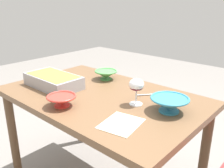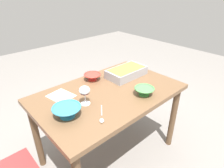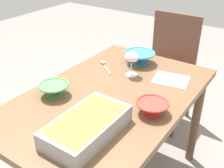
{
  "view_description": "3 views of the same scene",
  "coord_description": "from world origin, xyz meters",
  "px_view_note": "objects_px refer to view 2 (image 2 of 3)",
  "views": [
    {
      "loc": [
        1.0,
        -1.0,
        1.3
      ],
      "look_at": [
        0.11,
        -0.01,
        0.84
      ],
      "focal_mm": 38.8,
      "sensor_mm": 36.0,
      "label": 1
    },
    {
      "loc": [
        0.95,
        1.08,
        1.57
      ],
      "look_at": [
        -0.0,
        0.04,
        0.83
      ],
      "focal_mm": 30.82,
      "sensor_mm": 36.0,
      "label": 2
    },
    {
      "loc": [
        -1.06,
        -0.74,
        1.52
      ],
      "look_at": [
        0.05,
        0.02,
        0.77
      ],
      "focal_mm": 44.2,
      "sensor_mm": 36.0,
      "label": 3
    }
  ],
  "objects_px": {
    "serving_spoon": "(102,117)",
    "napkin": "(61,96)",
    "dining_table": "(109,101)",
    "casserole_dish": "(126,72)",
    "mixing_bowl": "(144,91)",
    "small_bowl": "(67,111)",
    "wine_glass": "(85,92)",
    "serving_bowl": "(92,76)"
  },
  "relations": [
    {
      "from": "serving_spoon",
      "to": "napkin",
      "type": "bearing_deg",
      "value": -82.06
    },
    {
      "from": "dining_table",
      "to": "casserole_dish",
      "type": "relative_size",
      "value": 3.16
    },
    {
      "from": "casserole_dish",
      "to": "mixing_bowl",
      "type": "distance_m",
      "value": 0.39
    },
    {
      "from": "casserole_dish",
      "to": "small_bowl",
      "type": "height_order",
      "value": "casserole_dish"
    },
    {
      "from": "wine_glass",
      "to": "mixing_bowl",
      "type": "relative_size",
      "value": 0.93
    },
    {
      "from": "small_bowl",
      "to": "serving_bowl",
      "type": "distance_m",
      "value": 0.58
    },
    {
      "from": "casserole_dish",
      "to": "mixing_bowl",
      "type": "bearing_deg",
      "value": 66.26
    },
    {
      "from": "dining_table",
      "to": "serving_bowl",
      "type": "distance_m",
      "value": 0.3
    },
    {
      "from": "wine_glass",
      "to": "napkin",
      "type": "bearing_deg",
      "value": -69.94
    },
    {
      "from": "napkin",
      "to": "serving_bowl",
      "type": "bearing_deg",
      "value": -170.39
    },
    {
      "from": "small_bowl",
      "to": "serving_spoon",
      "type": "distance_m",
      "value": 0.25
    },
    {
      "from": "casserole_dish",
      "to": "serving_bowl",
      "type": "xyz_separation_m",
      "value": [
        0.3,
        -0.16,
        -0.01
      ]
    },
    {
      "from": "dining_table",
      "to": "wine_glass",
      "type": "bearing_deg",
      "value": 4.54
    },
    {
      "from": "serving_bowl",
      "to": "small_bowl",
      "type": "bearing_deg",
      "value": 35.27
    },
    {
      "from": "wine_glass",
      "to": "small_bowl",
      "type": "bearing_deg",
      "value": 13.29
    },
    {
      "from": "casserole_dish",
      "to": "serving_spoon",
      "type": "xyz_separation_m",
      "value": [
        0.62,
        0.36,
        -0.04
      ]
    },
    {
      "from": "dining_table",
      "to": "serving_spoon",
      "type": "xyz_separation_m",
      "value": [
        0.28,
        0.24,
        0.1
      ]
    },
    {
      "from": "mixing_bowl",
      "to": "small_bowl",
      "type": "height_order",
      "value": "small_bowl"
    },
    {
      "from": "dining_table",
      "to": "mixing_bowl",
      "type": "bearing_deg",
      "value": 126.85
    },
    {
      "from": "casserole_dish",
      "to": "serving_bowl",
      "type": "height_order",
      "value": "casserole_dish"
    },
    {
      "from": "napkin",
      "to": "casserole_dish",
      "type": "bearing_deg",
      "value": 171.96
    },
    {
      "from": "small_bowl",
      "to": "serving_spoon",
      "type": "bearing_deg",
      "value": 132.59
    },
    {
      "from": "mixing_bowl",
      "to": "small_bowl",
      "type": "distance_m",
      "value": 0.65
    },
    {
      "from": "serving_spoon",
      "to": "napkin",
      "type": "distance_m",
      "value": 0.46
    },
    {
      "from": "casserole_dish",
      "to": "napkin",
      "type": "distance_m",
      "value": 0.69
    },
    {
      "from": "serving_bowl",
      "to": "mixing_bowl",
      "type": "bearing_deg",
      "value": 106.07
    },
    {
      "from": "mixing_bowl",
      "to": "small_bowl",
      "type": "relative_size",
      "value": 0.81
    },
    {
      "from": "dining_table",
      "to": "mixing_bowl",
      "type": "xyz_separation_m",
      "value": [
        -0.18,
        0.24,
        0.13
      ]
    },
    {
      "from": "casserole_dish",
      "to": "napkin",
      "type": "xyz_separation_m",
      "value": [
        0.68,
        -0.1,
        -0.05
      ]
    },
    {
      "from": "mixing_bowl",
      "to": "small_bowl",
      "type": "bearing_deg",
      "value": -15.77
    },
    {
      "from": "wine_glass",
      "to": "dining_table",
      "type": "bearing_deg",
      "value": -175.46
    },
    {
      "from": "casserole_dish",
      "to": "serving_spoon",
      "type": "height_order",
      "value": "casserole_dish"
    },
    {
      "from": "small_bowl",
      "to": "serving_bowl",
      "type": "bearing_deg",
      "value": -144.73
    },
    {
      "from": "mixing_bowl",
      "to": "napkin",
      "type": "height_order",
      "value": "mixing_bowl"
    },
    {
      "from": "napkin",
      "to": "wine_glass",
      "type": "bearing_deg",
      "value": 110.06
    },
    {
      "from": "casserole_dish",
      "to": "dining_table",
      "type": "bearing_deg",
      "value": 18.62
    },
    {
      "from": "small_bowl",
      "to": "serving_bowl",
      "type": "xyz_separation_m",
      "value": [
        -0.48,
        -0.34,
        -0.01
      ]
    },
    {
      "from": "casserole_dish",
      "to": "mixing_bowl",
      "type": "height_order",
      "value": "casserole_dish"
    },
    {
      "from": "casserole_dish",
      "to": "serving_spoon",
      "type": "relative_size",
      "value": 2.31
    },
    {
      "from": "casserole_dish",
      "to": "small_bowl",
      "type": "xyz_separation_m",
      "value": [
        0.78,
        0.18,
        -0.0
      ]
    },
    {
      "from": "small_bowl",
      "to": "mixing_bowl",
      "type": "bearing_deg",
      "value": 164.23
    },
    {
      "from": "mixing_bowl",
      "to": "serving_spoon",
      "type": "relative_size",
      "value": 0.96
    }
  ]
}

